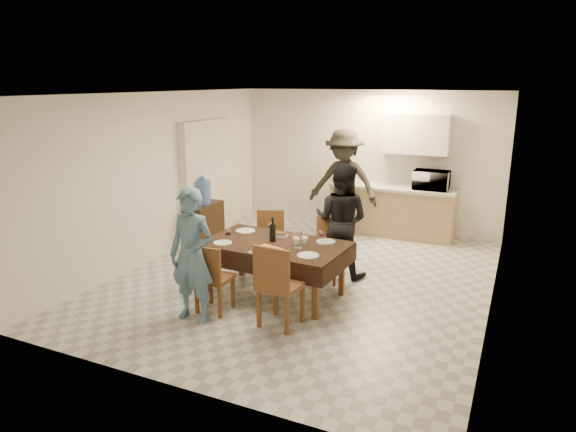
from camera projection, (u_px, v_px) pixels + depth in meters
name	position (u px, v px, depth m)	size (l,w,h in m)	color
floor	(305.00, 278.00, 7.41)	(5.00, 6.00, 0.02)	beige
ceiling	(307.00, 93.00, 6.74)	(5.00, 6.00, 0.02)	white
wall_back	(367.00, 160.00, 9.71)	(5.00, 0.02, 2.60)	silver
wall_front	(171.00, 255.00, 4.44)	(5.00, 0.02, 2.60)	silver
wall_left	(160.00, 176.00, 8.08)	(0.02, 6.00, 2.60)	silver
wall_right	(500.00, 208.00, 6.06)	(0.02, 6.00, 2.60)	silver
stub_partition	(207.00, 179.00, 9.17)	(0.15, 1.40, 2.10)	silver
kitchen_base_cabinet	(392.00, 212.00, 9.41)	(2.20, 0.60, 0.86)	tan
kitchen_worktop	(393.00, 188.00, 9.29)	(2.24, 0.64, 0.05)	#B4B4AF
upper_cabinet	(415.00, 134.00, 9.04)	(1.20, 0.34, 0.70)	white
dining_table	(274.00, 245.00, 6.67)	(1.91, 1.19, 0.72)	black
chair_near_left	(210.00, 272.00, 6.16)	(0.41, 0.41, 0.47)	brown
chair_near_right	(277.00, 278.00, 5.77)	(0.49, 0.49, 0.54)	brown
chair_far_left	(267.00, 238.00, 7.47)	(0.53, 0.54, 0.48)	brown
chair_far_right	(325.00, 246.00, 7.11)	(0.44, 0.44, 0.48)	brown
console	(204.00, 223.00, 8.98)	(0.38, 0.75, 0.70)	black
water_jug	(203.00, 192.00, 8.84)	(0.27, 0.27, 0.41)	#5178CE
wine_bottle	(273.00, 229.00, 6.69)	(0.08, 0.08, 0.33)	black
water_pitcher	(298.00, 240.00, 6.45)	(0.12, 0.12, 0.19)	white
savoury_tart	(268.00, 251.00, 6.28)	(0.40, 0.30, 0.05)	gold
salad_bowl	(301.00, 240.00, 6.69)	(0.17, 0.17, 0.06)	silver
mushroom_dish	(280.00, 235.00, 6.92)	(0.20, 0.20, 0.04)	silver
wine_glass_a	(228.00, 236.00, 6.64)	(0.08, 0.08, 0.19)	white
wine_glass_b	(321.00, 237.00, 6.64)	(0.08, 0.08, 0.17)	white
wine_glass_c	(271.00, 228.00, 6.98)	(0.08, 0.08, 0.18)	white
plate_near_left	(223.00, 243.00, 6.64)	(0.24, 0.24, 0.01)	silver
plate_near_right	(308.00, 256.00, 6.16)	(0.26, 0.26, 0.02)	silver
plate_far_left	(245.00, 231.00, 7.17)	(0.27, 0.27, 0.02)	silver
plate_far_right	(326.00, 242.00, 6.68)	(0.25, 0.25, 0.01)	silver
microwave	(431.00, 180.00, 8.97)	(0.60, 0.41, 0.33)	white
person_near	(192.00, 256.00, 5.94)	(0.58, 0.38, 1.60)	slate
person_far	(341.00, 221.00, 7.34)	(0.80, 0.62, 1.65)	black
person_kitchen	(343.00, 184.00, 9.20)	(1.26, 0.72, 1.94)	black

